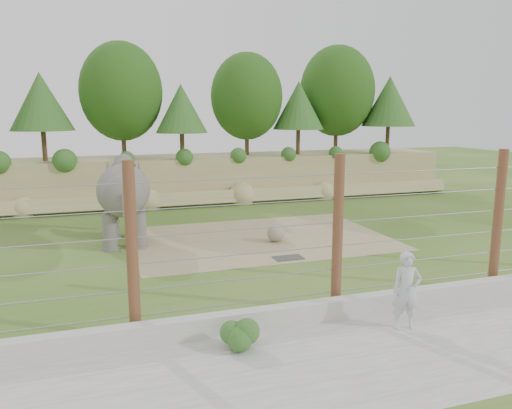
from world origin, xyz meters
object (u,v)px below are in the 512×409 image
object	(u,v)px
elephant	(124,202)
barrier_fence	(338,234)
stone_ball	(276,233)
zookeeper	(407,291)

from	to	relation	value
elephant	barrier_fence	world-z (taller)	barrier_fence
stone_ball	barrier_fence	distance (m)	7.06
zookeeper	stone_ball	bearing A→B (deg)	108.77
elephant	stone_ball	world-z (taller)	elephant
stone_ball	elephant	bearing A→B (deg)	163.59
elephant	stone_ball	distance (m)	5.92
elephant	stone_ball	size ratio (longest dim) A/B	5.92
elephant	zookeeper	size ratio (longest dim) A/B	2.15
stone_ball	barrier_fence	size ratio (longest dim) A/B	0.03
elephant	barrier_fence	xyz separation A→B (m)	(4.65, -8.45, 0.39)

